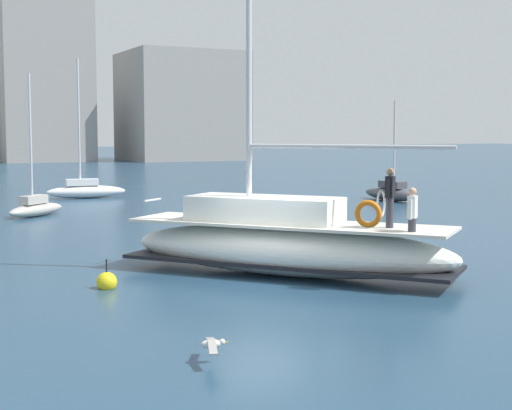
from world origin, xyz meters
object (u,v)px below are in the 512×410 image
(moored_catamaran, at_px, (86,189))
(mooring_buoy, at_px, (107,282))
(moored_cutter_right, at_px, (390,192))
(moored_cutter_left, at_px, (36,206))
(seagull, at_px, (212,344))
(main_sailboat, at_px, (285,243))

(moored_catamaran, relative_size, mooring_buoy, 9.75)
(moored_cutter_right, relative_size, mooring_buoy, 6.73)
(moored_cutter_left, xyz_separation_m, seagull, (-1.71, -25.26, -0.12))
(moored_catamaran, height_order, moored_cutter_left, moored_catamaran)
(moored_catamaran, xyz_separation_m, seagull, (-6.37, -34.36, -0.21))
(mooring_buoy, bearing_deg, seagull, -90.90)
(mooring_buoy, bearing_deg, moored_cutter_left, 84.98)
(moored_catamaran, xyz_separation_m, moored_cutter_left, (-4.66, -9.09, -0.09))
(seagull, xyz_separation_m, mooring_buoy, (0.11, 7.10, -0.19))
(moored_cutter_left, height_order, mooring_buoy, moored_cutter_left)
(moored_catamaran, bearing_deg, main_sailboat, -92.60)
(main_sailboat, distance_m, moored_cutter_right, 24.64)
(moored_cutter_left, distance_m, moored_cutter_right, 20.27)
(main_sailboat, relative_size, seagull, 12.27)
(moored_cutter_left, height_order, seagull, moored_cutter_left)
(main_sailboat, relative_size, mooring_buoy, 14.67)
(moored_cutter_right, distance_m, mooring_buoy, 28.06)
(moored_cutter_right, xyz_separation_m, mooring_buoy, (-21.86, -17.58, -0.34))
(seagull, bearing_deg, mooring_buoy, 89.10)
(main_sailboat, distance_m, moored_catamaran, 27.68)
(moored_catamaran, xyz_separation_m, moored_cutter_right, (15.60, -9.68, -0.06))
(moored_cutter_right, distance_m, seagull, 33.04)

